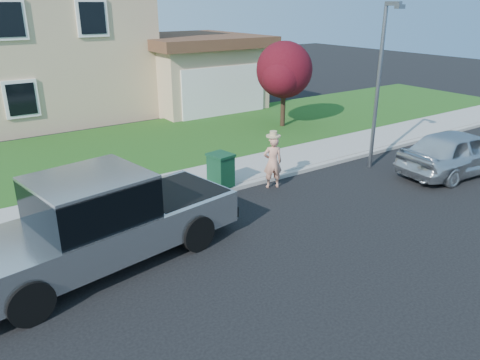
{
  "coord_description": "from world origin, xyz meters",
  "views": [
    {
      "loc": [
        -5.62,
        -7.77,
        5.24
      ],
      "look_at": [
        0.41,
        0.9,
        1.2
      ],
      "focal_mm": 35.0,
      "sensor_mm": 36.0,
      "label": 1
    }
  ],
  "objects_px": {
    "pickup_truck": "(99,223)",
    "woman": "(273,161)",
    "ornamental_tree": "(285,72)",
    "sedan": "(458,152)",
    "street_lamp": "(380,78)",
    "trash_bin": "(221,170)"
  },
  "relations": [
    {
      "from": "ornamental_tree",
      "to": "street_lamp",
      "type": "bearing_deg",
      "value": -99.33
    },
    {
      "from": "sedan",
      "to": "street_lamp",
      "type": "relative_size",
      "value": 0.82
    },
    {
      "from": "pickup_truck",
      "to": "ornamental_tree",
      "type": "relative_size",
      "value": 1.75
    },
    {
      "from": "woman",
      "to": "sedan",
      "type": "height_order",
      "value": "woman"
    },
    {
      "from": "sedan",
      "to": "woman",
      "type": "bearing_deg",
      "value": 71.44
    },
    {
      "from": "street_lamp",
      "to": "pickup_truck",
      "type": "bearing_deg",
      "value": -170.22
    },
    {
      "from": "pickup_truck",
      "to": "ornamental_tree",
      "type": "height_order",
      "value": "ornamental_tree"
    },
    {
      "from": "sedan",
      "to": "street_lamp",
      "type": "distance_m",
      "value": 3.48
    },
    {
      "from": "trash_bin",
      "to": "ornamental_tree",
      "type": "bearing_deg",
      "value": 27.92
    },
    {
      "from": "ornamental_tree",
      "to": "trash_bin",
      "type": "height_order",
      "value": "ornamental_tree"
    },
    {
      "from": "pickup_truck",
      "to": "trash_bin",
      "type": "xyz_separation_m",
      "value": [
        4.28,
        2.01,
        -0.29
      ]
    },
    {
      "from": "sedan",
      "to": "ornamental_tree",
      "type": "xyz_separation_m",
      "value": [
        -0.83,
        7.75,
        1.68
      ]
    },
    {
      "from": "pickup_truck",
      "to": "street_lamp",
      "type": "xyz_separation_m",
      "value": [
        9.55,
        0.85,
        2.06
      ]
    },
    {
      "from": "trash_bin",
      "to": "street_lamp",
      "type": "relative_size",
      "value": 0.19
    },
    {
      "from": "ornamental_tree",
      "to": "street_lamp",
      "type": "xyz_separation_m",
      "value": [
        -0.95,
        -5.79,
        0.57
      ]
    },
    {
      "from": "sedan",
      "to": "street_lamp",
      "type": "bearing_deg",
      "value": 47.2
    },
    {
      "from": "sedan",
      "to": "trash_bin",
      "type": "height_order",
      "value": "sedan"
    },
    {
      "from": "trash_bin",
      "to": "street_lamp",
      "type": "height_order",
      "value": "street_lamp"
    },
    {
      "from": "pickup_truck",
      "to": "woman",
      "type": "bearing_deg",
      "value": 3.94
    },
    {
      "from": "ornamental_tree",
      "to": "street_lamp",
      "type": "distance_m",
      "value": 5.89
    },
    {
      "from": "woman",
      "to": "ornamental_tree",
      "type": "relative_size",
      "value": 0.48
    },
    {
      "from": "pickup_truck",
      "to": "ornamental_tree",
      "type": "bearing_deg",
      "value": 22.92
    }
  ]
}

